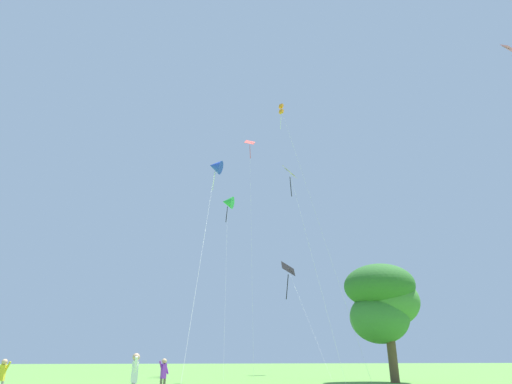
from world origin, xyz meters
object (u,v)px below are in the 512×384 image
at_px(kite_red_high, 250,155).
at_px(person_with_spool, 2,376).
at_px(tree_right_cluster, 382,301).
at_px(kite_green_small, 228,202).
at_px(kite_orange_box, 282,113).
at_px(kite_black_large, 288,276).
at_px(kite_yellow_diamond, 292,181).
at_px(person_far_back, 163,374).
at_px(person_foreground_watcher, 134,376).
at_px(kite_blue_delta, 215,167).

relative_size(kite_red_high, person_with_spool, 17.31).
bearing_deg(kite_red_high, tree_right_cluster, -64.98).
xyz_separation_m(kite_green_small, person_with_spool, (-14.53, -28.08, -18.93)).
bearing_deg(kite_green_small, kite_red_high, -46.07).
bearing_deg(kite_red_high, kite_orange_box, -86.12).
distance_m(kite_orange_box, kite_black_large, 20.03).
distance_m(kite_orange_box, person_with_spool, 33.57).
xyz_separation_m(kite_orange_box, kite_red_high, (-0.73, 10.74, 0.35)).
distance_m(kite_yellow_diamond, person_far_back, 21.02).
bearing_deg(person_foreground_watcher, kite_yellow_diamond, 53.67).
bearing_deg(kite_yellow_diamond, person_foreground_watcher, -126.33).
distance_m(kite_blue_delta, person_foreground_watcher, 21.50).
height_order(kite_blue_delta, person_foreground_watcher, kite_blue_delta).
distance_m(kite_black_large, kite_red_high, 15.79).
bearing_deg(person_far_back, person_foreground_watcher, -103.73).
height_order(kite_orange_box, person_with_spool, kite_orange_box).
relative_size(kite_green_small, kite_yellow_diamond, 1.19).
height_order(kite_orange_box, kite_blue_delta, kite_orange_box).
bearing_deg(kite_red_high, person_with_spool, -123.12).
xyz_separation_m(kite_red_high, kite_yellow_diamond, (-0.02, -14.81, -9.77)).
height_order(kite_black_large, tree_right_cluster, kite_black_large).
distance_m(kite_black_large, person_with_spool, 37.44).
bearing_deg(person_with_spool, tree_right_cluster, 23.37).
xyz_separation_m(kite_blue_delta, person_foreground_watcher, (-4.76, -14.74, -14.92)).
xyz_separation_m(kite_blue_delta, kite_yellow_diamond, (6.85, 1.04, -0.05)).
bearing_deg(kite_green_small, person_foreground_watcher, -105.87).
bearing_deg(kite_orange_box, person_far_back, -127.12).
bearing_deg(person_foreground_watcher, person_far_back, 76.27).
bearing_deg(tree_right_cluster, person_foreground_watcher, -141.03).
bearing_deg(tree_right_cluster, kite_green_small, 118.03).
xyz_separation_m(kite_orange_box, person_with_spool, (-17.52, -15.00, -24.40)).
distance_m(kite_orange_box, kite_yellow_diamond, 10.29).
relative_size(kite_blue_delta, kite_yellow_diamond, 0.96).
xyz_separation_m(kite_red_high, tree_right_cluster, (7.18, -15.38, -19.71)).
bearing_deg(tree_right_cluster, kite_blue_delta, -178.07).
bearing_deg(kite_orange_box, person_with_spool, -139.43).
height_order(kite_green_small, tree_right_cluster, kite_green_small).
bearing_deg(person_far_back, kite_blue_delta, 69.92).
bearing_deg(person_far_back, tree_right_cluster, 29.69).
relative_size(kite_black_large, kite_yellow_diamond, 0.75).
xyz_separation_m(kite_green_small, tree_right_cluster, (9.44, -17.73, -13.89)).
distance_m(kite_yellow_diamond, person_with_spool, 24.99).
distance_m(kite_blue_delta, person_far_back, 18.11).
bearing_deg(kite_yellow_diamond, kite_red_high, 89.92).
height_order(kite_green_small, person_far_back, kite_green_small).
height_order(kite_black_large, kite_yellow_diamond, kite_yellow_diamond).
height_order(kite_green_small, kite_orange_box, kite_orange_box).
relative_size(kite_black_large, person_with_spool, 7.99).
distance_m(kite_black_large, person_foreground_watcher, 38.65).
bearing_deg(kite_orange_box, kite_red_high, 93.88).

